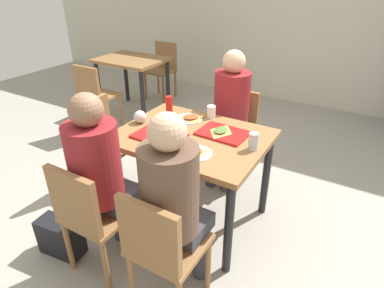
{
  "coord_description": "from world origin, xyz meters",
  "views": [
    {
      "loc": [
        1.1,
        -1.86,
        1.86
      ],
      "look_at": [
        0.0,
        0.0,
        0.7
      ],
      "focal_mm": 30.58,
      "sensor_mm": 36.0,
      "label": 1
    }
  ],
  "objects_px": {
    "chair_near_left": "(90,213)",
    "background_table": "(132,68)",
    "paper_plate_center": "(189,119)",
    "chair_left_end": "(104,138)",
    "pizza_slice_d": "(191,153)",
    "chair_near_right": "(161,246)",
    "person_far_side": "(230,109)",
    "tray_red_near": "(159,136)",
    "tray_red_far": "(223,133)",
    "paper_plate_near_edge": "(196,153)",
    "background_chair_near": "(95,93)",
    "foil_bundle": "(140,117)",
    "background_chair_far": "(163,66)",
    "plastic_cup_a": "(211,112)",
    "pizza_slice_b": "(221,131)",
    "pizza_slice_a": "(162,134)",
    "handbag": "(61,237)",
    "main_table": "(192,147)",
    "soda_can": "(253,141)",
    "chair_far_side": "(234,128)",
    "plastic_cup_b": "(167,150)",
    "pizza_slice_c": "(191,117)",
    "person_in_brown_jacket": "(174,197)",
    "person_in_red": "(101,170)",
    "condiment_bottle": "(169,106)"
  },
  "relations": [
    {
      "from": "chair_near_left",
      "to": "tray_red_far",
      "type": "relative_size",
      "value": 2.38
    },
    {
      "from": "soda_can",
      "to": "person_in_brown_jacket",
      "type": "bearing_deg",
      "value": -105.63
    },
    {
      "from": "background_table",
      "to": "paper_plate_center",
      "type": "bearing_deg",
      "value": -37.86
    },
    {
      "from": "chair_left_end",
      "to": "pizza_slice_d",
      "type": "bearing_deg",
      "value": -13.46
    },
    {
      "from": "pizza_slice_a",
      "to": "plastic_cup_a",
      "type": "xyz_separation_m",
      "value": [
        0.14,
        0.49,
        0.03
      ]
    },
    {
      "from": "paper_plate_center",
      "to": "pizza_slice_b",
      "type": "height_order",
      "value": "pizza_slice_b"
    },
    {
      "from": "person_in_red",
      "to": "condiment_bottle",
      "type": "bearing_deg",
      "value": 95.24
    },
    {
      "from": "pizza_slice_a",
      "to": "pizza_slice_d",
      "type": "height_order",
      "value": "pizza_slice_a"
    },
    {
      "from": "main_table",
      "to": "chair_far_side",
      "type": "height_order",
      "value": "chair_far_side"
    },
    {
      "from": "tray_red_far",
      "to": "paper_plate_center",
      "type": "height_order",
      "value": "tray_red_far"
    },
    {
      "from": "pizza_slice_c",
      "to": "pizza_slice_d",
      "type": "relative_size",
      "value": 0.89
    },
    {
      "from": "main_table",
      "to": "pizza_slice_b",
      "type": "height_order",
      "value": "pizza_slice_b"
    },
    {
      "from": "handbag",
      "to": "background_chair_near",
      "type": "distance_m",
      "value": 2.13
    },
    {
      "from": "main_table",
      "to": "background_chair_far",
      "type": "xyz_separation_m",
      "value": [
        -1.9,
        2.31,
        -0.17
      ]
    },
    {
      "from": "person_in_brown_jacket",
      "to": "pizza_slice_d",
      "type": "height_order",
      "value": "person_in_brown_jacket"
    },
    {
      "from": "person_far_side",
      "to": "handbag",
      "type": "bearing_deg",
      "value": -112.77
    },
    {
      "from": "chair_left_end",
      "to": "handbag",
      "type": "xyz_separation_m",
      "value": [
        0.31,
        -0.82,
        -0.36
      ]
    },
    {
      "from": "person_in_brown_jacket",
      "to": "paper_plate_near_edge",
      "type": "distance_m",
      "value": 0.45
    },
    {
      "from": "paper_plate_near_edge",
      "to": "chair_far_side",
      "type": "bearing_deg",
      "value": 99.02
    },
    {
      "from": "paper_plate_center",
      "to": "paper_plate_near_edge",
      "type": "relative_size",
      "value": 1.0
    },
    {
      "from": "tray_red_near",
      "to": "soda_can",
      "type": "distance_m",
      "value": 0.68
    },
    {
      "from": "pizza_slice_c",
      "to": "plastic_cup_b",
      "type": "bearing_deg",
      "value": -73.63
    },
    {
      "from": "paper_plate_near_edge",
      "to": "pizza_slice_a",
      "type": "distance_m",
      "value": 0.35
    },
    {
      "from": "chair_near_left",
      "to": "background_table",
      "type": "bearing_deg",
      "value": 124.23
    },
    {
      "from": "paper_plate_center",
      "to": "plastic_cup_a",
      "type": "bearing_deg",
      "value": 42.7
    },
    {
      "from": "chair_far_side",
      "to": "paper_plate_near_edge",
      "type": "distance_m",
      "value": 1.09
    },
    {
      "from": "chair_near_right",
      "to": "person_far_side",
      "type": "bearing_deg",
      "value": 100.57
    },
    {
      "from": "background_table",
      "to": "background_chair_far",
      "type": "xyz_separation_m",
      "value": [
        0.0,
        0.73,
        -0.14
      ]
    },
    {
      "from": "pizza_slice_d",
      "to": "plastic_cup_b",
      "type": "bearing_deg",
      "value": -139.0
    },
    {
      "from": "person_in_red",
      "to": "plastic_cup_a",
      "type": "xyz_separation_m",
      "value": [
        0.25,
        1.02,
        0.08
      ]
    },
    {
      "from": "person_far_side",
      "to": "background_table",
      "type": "relative_size",
      "value": 1.41
    },
    {
      "from": "chair_near_right",
      "to": "paper_plate_near_edge",
      "type": "bearing_deg",
      "value": 100.83
    },
    {
      "from": "tray_red_near",
      "to": "paper_plate_center",
      "type": "xyz_separation_m",
      "value": [
        0.03,
        0.38,
        -0.0
      ]
    },
    {
      "from": "paper_plate_near_edge",
      "to": "plastic_cup_b",
      "type": "bearing_deg",
      "value": -137.3
    },
    {
      "from": "chair_left_end",
      "to": "soda_can",
      "type": "bearing_deg",
      "value": 0.86
    },
    {
      "from": "chair_far_side",
      "to": "chair_left_end",
      "type": "height_order",
      "value": "same"
    },
    {
      "from": "tray_red_near",
      "to": "tray_red_far",
      "type": "height_order",
      "value": "same"
    },
    {
      "from": "soda_can",
      "to": "background_chair_near",
      "type": "relative_size",
      "value": 0.14
    },
    {
      "from": "pizza_slice_a",
      "to": "tray_red_near",
      "type": "bearing_deg",
      "value": -147.36
    },
    {
      "from": "pizza_slice_c",
      "to": "plastic_cup_b",
      "type": "height_order",
      "value": "plastic_cup_b"
    },
    {
      "from": "pizza_slice_d",
      "to": "handbag",
      "type": "distance_m",
      "value": 1.16
    },
    {
      "from": "person_far_side",
      "to": "paper_plate_center",
      "type": "distance_m",
      "value": 0.46
    },
    {
      "from": "chair_near_right",
      "to": "plastic_cup_a",
      "type": "bearing_deg",
      "value": 104.53
    },
    {
      "from": "paper_plate_center",
      "to": "background_table",
      "type": "relative_size",
      "value": 0.24
    },
    {
      "from": "chair_near_left",
      "to": "person_in_red",
      "type": "relative_size",
      "value": 0.68
    },
    {
      "from": "background_table",
      "to": "background_chair_near",
      "type": "bearing_deg",
      "value": -90.0
    },
    {
      "from": "chair_left_end",
      "to": "plastic_cup_b",
      "type": "xyz_separation_m",
      "value": [
        0.96,
        -0.36,
        0.32
      ]
    },
    {
      "from": "pizza_slice_a",
      "to": "background_table",
      "type": "distance_m",
      "value": 2.44
    },
    {
      "from": "foil_bundle",
      "to": "background_chair_far",
      "type": "relative_size",
      "value": 0.12
    },
    {
      "from": "pizza_slice_b",
      "to": "tray_red_far",
      "type": "bearing_deg",
      "value": 6.57
    }
  ]
}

